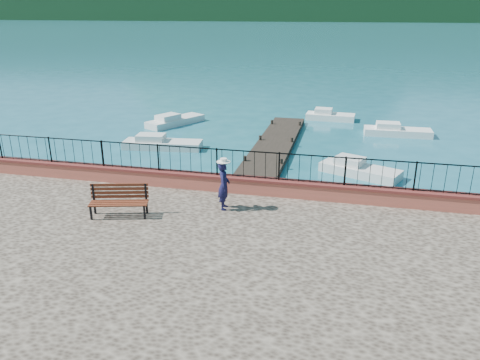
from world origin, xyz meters
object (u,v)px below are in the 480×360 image
at_px(person, 224,186).
at_px(boat_2, 398,129).
at_px(boat_4, 331,114).
at_px(park_bench, 119,207).
at_px(boat_1, 360,167).
at_px(boat_0, 162,141).
at_px(boat_3, 175,119).

xyz_separation_m(person, boat_2, (6.74, 15.82, -1.59)).
height_order(person, boat_4, person).
bearing_deg(park_bench, boat_1, 35.91).
bearing_deg(person, boat_0, 21.42).
distance_m(boat_0, boat_2, 14.23).
relative_size(boat_1, boat_4, 1.11).
bearing_deg(boat_1, boat_4, 123.27).
relative_size(boat_0, boat_3, 1.03).
distance_m(boat_1, boat_4, 11.56).
distance_m(boat_2, boat_4, 5.43).
xyz_separation_m(park_bench, person, (3.03, 1.30, 0.49)).
xyz_separation_m(boat_2, boat_3, (-14.26, -0.37, 0.00)).
bearing_deg(park_bench, boat_2, 45.51).
height_order(boat_0, boat_2, same).
xyz_separation_m(boat_1, boat_2, (2.29, 7.99, 0.00)).
relative_size(person, boat_1, 0.43).
bearing_deg(boat_0, boat_3, 96.68).
xyz_separation_m(boat_0, boat_3, (-1.32, 5.54, 0.00)).
xyz_separation_m(person, boat_3, (-7.52, 15.45, -1.59)).
distance_m(boat_0, boat_4, 12.76).
height_order(park_bench, boat_2, park_bench).
height_order(boat_2, boat_4, same).
bearing_deg(boat_4, boat_0, -130.05).
xyz_separation_m(park_bench, boat_2, (9.77, 17.12, -1.10)).
xyz_separation_m(boat_1, boat_4, (-1.93, 11.40, 0.00)).
distance_m(boat_0, boat_3, 5.70).
relative_size(boat_2, boat_4, 1.20).
height_order(boat_3, boat_4, same).
distance_m(boat_1, boat_2, 8.31).
relative_size(park_bench, boat_0, 0.44).
relative_size(person, boat_0, 0.37).
height_order(park_bench, person, person).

